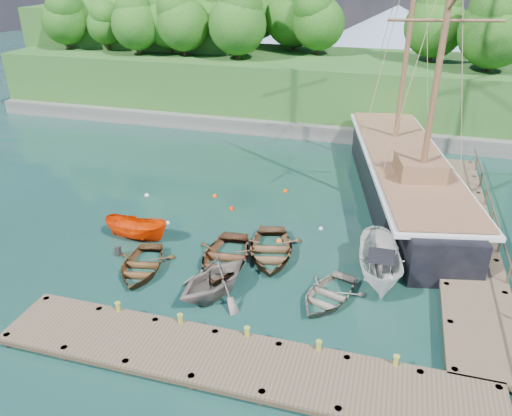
% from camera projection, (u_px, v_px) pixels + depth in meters
% --- Properties ---
extents(ground, '(160.00, 160.00, 0.00)m').
position_uv_depth(ground, '(239.00, 274.00, 25.91)').
color(ground, '#143527').
rests_on(ground, ground).
extents(dock_near, '(20.00, 3.20, 1.10)m').
position_uv_depth(dock_near, '(237.00, 362.00, 19.63)').
color(dock_near, '#4C3E2D').
rests_on(dock_near, ground).
extents(dock_east, '(3.20, 24.00, 1.10)m').
position_uv_depth(dock_east, '(465.00, 233.00, 28.89)').
color(dock_east, '#4C3E2D').
rests_on(dock_east, ground).
extents(bollard_0, '(0.26, 0.26, 0.45)m').
position_uv_depth(bollard_0, '(120.00, 321.00, 22.51)').
color(bollard_0, olive).
rests_on(bollard_0, ground).
extents(bollard_1, '(0.26, 0.26, 0.45)m').
position_uv_depth(bollard_1, '(182.00, 334.00, 21.77)').
color(bollard_1, olive).
rests_on(bollard_1, ground).
extents(bollard_2, '(0.26, 0.26, 0.45)m').
position_uv_depth(bollard_2, '(247.00, 347.00, 21.03)').
color(bollard_2, olive).
rests_on(bollard_2, ground).
extents(bollard_3, '(0.26, 0.26, 0.45)m').
position_uv_depth(bollard_3, '(318.00, 361.00, 20.29)').
color(bollard_3, olive).
rests_on(bollard_3, ground).
extents(bollard_4, '(0.26, 0.26, 0.45)m').
position_uv_depth(bollard_4, '(393.00, 376.00, 19.55)').
color(bollard_4, olive).
rests_on(bollard_4, ground).
extents(rowboat_0, '(3.87, 4.83, 0.89)m').
position_uv_depth(rowboat_0, '(142.00, 271.00, 26.15)').
color(rowboat_0, '#4F3319').
rests_on(rowboat_0, ground).
extents(rowboat_1, '(5.14, 5.45, 2.27)m').
position_uv_depth(rowboat_1, '(214.00, 295.00, 24.27)').
color(rowboat_1, '#6D625B').
rests_on(rowboat_1, ground).
extents(rowboat_2, '(4.09, 5.42, 1.06)m').
position_uv_depth(rowboat_2, '(225.00, 264.00, 26.72)').
color(rowboat_2, '#52301B').
rests_on(rowboat_2, ground).
extents(rowboat_3, '(4.04, 4.77, 0.84)m').
position_uv_depth(rowboat_3, '(327.00, 300.00, 23.91)').
color(rowboat_3, slate).
rests_on(rowboat_3, ground).
extents(rowboat_4, '(4.66, 5.73, 1.04)m').
position_uv_depth(rowboat_4, '(270.00, 256.00, 27.46)').
color(rowboat_4, brown).
rests_on(rowboat_4, ground).
extents(motorboat_orange, '(4.01, 1.63, 1.53)m').
position_uv_depth(motorboat_orange, '(138.00, 239.00, 29.15)').
color(motorboat_orange, '#E93600').
rests_on(motorboat_orange, ground).
extents(cabin_boat_white, '(2.83, 5.72, 2.12)m').
position_uv_depth(cabin_boat_white, '(378.00, 280.00, 25.42)').
color(cabin_boat_white, white).
rests_on(cabin_boat_white, ground).
extents(schooner, '(9.63, 28.69, 21.48)m').
position_uv_depth(schooner, '(404.00, 178.00, 34.28)').
color(schooner, black).
rests_on(schooner, ground).
extents(mooring_buoy_0, '(0.28, 0.28, 0.28)m').
position_uv_depth(mooring_buoy_0, '(168.00, 223.00, 30.87)').
color(mooring_buoy_0, silver).
rests_on(mooring_buoy_0, ground).
extents(mooring_buoy_1, '(0.34, 0.34, 0.34)m').
position_uv_depth(mooring_buoy_1, '(232.00, 209.00, 32.62)').
color(mooring_buoy_1, '#F02100').
rests_on(mooring_buoy_1, ground).
extents(mooring_buoy_2, '(0.36, 0.36, 0.36)m').
position_uv_depth(mooring_buoy_2, '(279.00, 242.00, 28.88)').
color(mooring_buoy_2, '#D55A17').
rests_on(mooring_buoy_2, ground).
extents(mooring_buoy_3, '(0.28, 0.28, 0.28)m').
position_uv_depth(mooring_buoy_3, '(321.00, 229.00, 30.21)').
color(mooring_buoy_3, silver).
rests_on(mooring_buoy_3, ground).
extents(mooring_buoy_4, '(0.33, 0.33, 0.33)m').
position_uv_depth(mooring_buoy_4, '(215.00, 196.00, 34.38)').
color(mooring_buoy_4, '#F94702').
rests_on(mooring_buoy_4, ground).
extents(mooring_buoy_5, '(0.34, 0.34, 0.34)m').
position_uv_depth(mooring_buoy_5, '(285.00, 192.00, 35.08)').
color(mooring_buoy_5, '#DD3E00').
rests_on(mooring_buoy_5, ground).
extents(mooring_buoy_6, '(0.32, 0.32, 0.32)m').
position_uv_depth(mooring_buoy_6, '(147.00, 196.00, 34.46)').
color(mooring_buoy_6, silver).
rests_on(mooring_buoy_6, ground).
extents(headland, '(51.00, 19.31, 12.90)m').
position_uv_depth(headland, '(213.00, 54.00, 53.58)').
color(headland, '#474744').
rests_on(headland, ground).
extents(distant_ridge, '(117.00, 40.00, 10.00)m').
position_uv_depth(distant_ridge, '(391.00, 28.00, 83.09)').
color(distant_ridge, '#728CA5').
rests_on(distant_ridge, ground).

